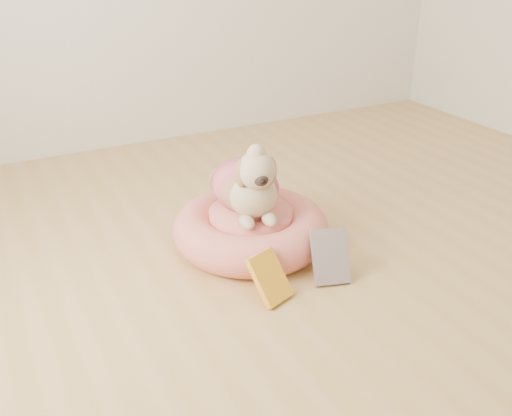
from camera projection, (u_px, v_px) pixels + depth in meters
name	position (u px, v px, depth m)	size (l,w,h in m)	color
floor	(401.00, 315.00, 2.06)	(4.50, 4.50, 0.00)	tan
pet_bed	(251.00, 229.00, 2.48)	(0.68, 0.68, 0.17)	#D05451
dog	(248.00, 172.00, 2.37)	(0.33, 0.47, 0.35)	brown
book_yellow	(270.00, 278.00, 2.13)	(0.13, 0.03, 0.20)	#FEF11A
book_white	(330.00, 256.00, 2.24)	(0.14, 0.02, 0.22)	silver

